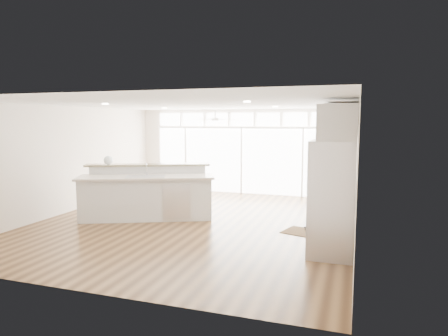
% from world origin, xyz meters
% --- Properties ---
extents(floor, '(7.00, 8.00, 0.02)m').
position_xyz_m(floor, '(0.00, 0.00, -0.01)').
color(floor, '#432A14').
rests_on(floor, ground).
extents(ceiling, '(7.00, 8.00, 0.02)m').
position_xyz_m(ceiling, '(0.00, 0.00, 2.70)').
color(ceiling, white).
rests_on(ceiling, wall_back).
extents(wall_back, '(7.00, 0.04, 2.70)m').
position_xyz_m(wall_back, '(0.00, 4.00, 1.35)').
color(wall_back, beige).
rests_on(wall_back, floor).
extents(wall_front, '(7.00, 0.04, 2.70)m').
position_xyz_m(wall_front, '(0.00, -4.00, 1.35)').
color(wall_front, beige).
rests_on(wall_front, floor).
extents(wall_left, '(0.04, 8.00, 2.70)m').
position_xyz_m(wall_left, '(-3.50, 0.00, 1.35)').
color(wall_left, beige).
rests_on(wall_left, floor).
extents(wall_right, '(0.04, 8.00, 2.70)m').
position_xyz_m(wall_right, '(3.50, 0.00, 1.35)').
color(wall_right, beige).
rests_on(wall_right, floor).
extents(glass_wall, '(5.80, 0.06, 2.08)m').
position_xyz_m(glass_wall, '(0.00, 3.94, 1.05)').
color(glass_wall, white).
rests_on(glass_wall, wall_back).
extents(transom_row, '(5.90, 0.06, 0.40)m').
position_xyz_m(transom_row, '(0.00, 3.94, 2.38)').
color(transom_row, white).
rests_on(transom_row, wall_back).
extents(desk_window, '(0.04, 0.85, 0.85)m').
position_xyz_m(desk_window, '(3.46, 0.30, 1.55)').
color(desk_window, white).
rests_on(desk_window, wall_right).
extents(ceiling_fan, '(1.16, 1.16, 0.32)m').
position_xyz_m(ceiling_fan, '(-0.50, 2.80, 2.48)').
color(ceiling_fan, white).
rests_on(ceiling_fan, ceiling).
extents(recessed_lights, '(3.40, 3.00, 0.02)m').
position_xyz_m(recessed_lights, '(0.00, 0.20, 2.68)').
color(recessed_lights, beige).
rests_on(recessed_lights, ceiling).
extents(oven_cabinet, '(0.64, 1.20, 2.50)m').
position_xyz_m(oven_cabinet, '(3.17, 1.80, 1.25)').
color(oven_cabinet, silver).
rests_on(oven_cabinet, floor).
extents(desk_nook, '(0.72, 1.30, 0.76)m').
position_xyz_m(desk_nook, '(3.13, 0.30, 0.38)').
color(desk_nook, silver).
rests_on(desk_nook, floor).
extents(upper_cabinets, '(0.64, 1.30, 0.64)m').
position_xyz_m(upper_cabinets, '(3.17, 0.30, 2.35)').
color(upper_cabinets, silver).
rests_on(upper_cabinets, wall_right).
extents(refrigerator, '(0.76, 0.90, 2.00)m').
position_xyz_m(refrigerator, '(3.11, -1.35, 1.00)').
color(refrigerator, silver).
rests_on(refrigerator, floor).
extents(fridge_cabinet, '(0.64, 0.90, 0.60)m').
position_xyz_m(fridge_cabinet, '(3.17, -1.35, 2.30)').
color(fridge_cabinet, silver).
rests_on(fridge_cabinet, wall_right).
extents(framed_photos, '(0.06, 0.22, 0.80)m').
position_xyz_m(framed_photos, '(3.46, 0.92, 1.40)').
color(framed_photos, black).
rests_on(framed_photos, wall_right).
extents(kitchen_island, '(3.40, 2.37, 1.27)m').
position_xyz_m(kitchen_island, '(-1.23, -0.04, 0.63)').
color(kitchen_island, silver).
rests_on(kitchen_island, floor).
extents(rug, '(1.07, 0.91, 0.01)m').
position_xyz_m(rug, '(2.55, -0.09, 0.01)').
color(rug, '#342110').
rests_on(rug, floor).
extents(office_chair, '(0.68, 0.64, 1.12)m').
position_xyz_m(office_chair, '(2.82, 0.01, 0.56)').
color(office_chair, black).
rests_on(office_chair, floor).
extents(fishbowl, '(0.28, 0.28, 0.22)m').
position_xyz_m(fishbowl, '(-2.26, -0.05, 1.38)').
color(fishbowl, white).
rests_on(fishbowl, kitchen_island).
extents(monitor, '(0.14, 0.46, 0.38)m').
position_xyz_m(monitor, '(3.05, 0.30, 0.95)').
color(monitor, black).
rests_on(monitor, desk_nook).
extents(keyboard, '(0.15, 0.30, 0.01)m').
position_xyz_m(keyboard, '(2.88, 0.30, 0.77)').
color(keyboard, silver).
rests_on(keyboard, desk_nook).
extents(potted_plant, '(0.31, 0.34, 0.26)m').
position_xyz_m(potted_plant, '(3.17, 1.80, 2.63)').
color(potted_plant, '#265624').
rests_on(potted_plant, oven_cabinet).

